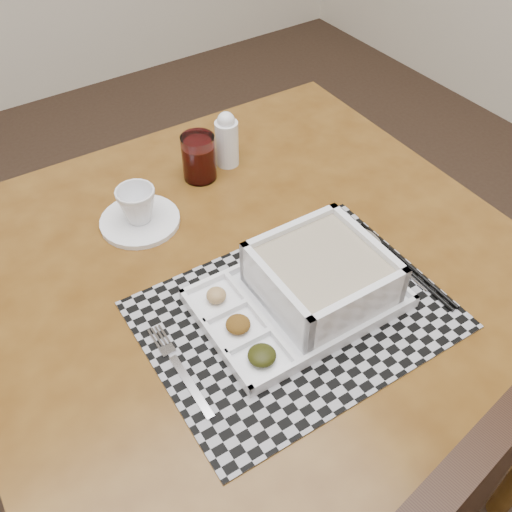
# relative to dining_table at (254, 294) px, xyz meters

# --- Properties ---
(dining_table) EXTENTS (0.99, 0.99, 0.72)m
(dining_table) POSITION_rel_dining_table_xyz_m (0.00, 0.00, 0.00)
(dining_table) COLOR #502E0E
(dining_table) RESTS_ON ground
(placemat) EXTENTS (0.48, 0.37, 0.00)m
(placemat) POSITION_rel_dining_table_xyz_m (-0.01, -0.13, 0.08)
(placemat) COLOR #9998A0
(placemat) RESTS_ON dining_table
(serving_tray) EXTENTS (0.33, 0.23, 0.09)m
(serving_tray) POSITION_rel_dining_table_xyz_m (0.04, -0.12, 0.11)
(serving_tray) COLOR white
(serving_tray) RESTS_ON placemat
(fork) EXTENTS (0.02, 0.19, 0.00)m
(fork) POSITION_rel_dining_table_xyz_m (-0.21, -0.11, 0.08)
(fork) COLOR silver
(fork) RESTS_ON placemat
(spoon) EXTENTS (0.04, 0.18, 0.01)m
(spoon) POSITION_rel_dining_table_xyz_m (0.21, -0.08, 0.08)
(spoon) COLOR silver
(spoon) RESTS_ON placemat
(chopsticks) EXTENTS (0.02, 0.24, 0.01)m
(chopsticks) POSITION_rel_dining_table_xyz_m (0.22, -0.15, 0.08)
(chopsticks) COLOR black
(chopsticks) RESTS_ON placemat
(saucer) EXTENTS (0.15, 0.15, 0.01)m
(saucer) POSITION_rel_dining_table_xyz_m (-0.11, 0.21, 0.08)
(saucer) COLOR white
(saucer) RESTS_ON dining_table
(cup) EXTENTS (0.10, 0.10, 0.07)m
(cup) POSITION_rel_dining_table_xyz_m (-0.11, 0.21, 0.12)
(cup) COLOR white
(cup) RESTS_ON saucer
(juice_glass) EXTENTS (0.07, 0.07, 0.10)m
(juice_glass) POSITION_rel_dining_table_xyz_m (0.05, 0.28, 0.12)
(juice_glass) COLOR white
(juice_glass) RESTS_ON dining_table
(creamer_bottle) EXTENTS (0.05, 0.05, 0.12)m
(creamer_bottle) POSITION_rel_dining_table_xyz_m (0.12, 0.29, 0.13)
(creamer_bottle) COLOR white
(creamer_bottle) RESTS_ON dining_table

